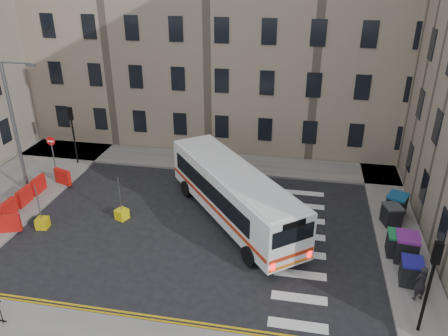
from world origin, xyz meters
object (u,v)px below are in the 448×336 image
(pedestrian, at_px, (420,283))
(bollard_yellow, at_px, (122,214))
(wheelie_bin_c, at_px, (397,244))
(wheelie_bin_d, at_px, (392,215))
(wheelie_bin_e, at_px, (396,205))
(bollard_chevron, at_px, (42,223))
(wheelie_bin_a, at_px, (411,271))
(wheelie_bin_b, at_px, (406,247))
(bus, at_px, (233,192))
(streetlamp, at_px, (15,128))

(pedestrian, height_order, bollard_yellow, pedestrian)
(wheelie_bin_c, height_order, wheelie_bin_d, wheelie_bin_c)
(wheelie_bin_e, xyz_separation_m, bollard_chevron, (-18.98, -4.75, -0.49))
(bollard_chevron, bearing_deg, bollard_yellow, 23.43)
(pedestrian, relative_size, bollard_yellow, 2.79)
(wheelie_bin_c, height_order, pedestrian, pedestrian)
(wheelie_bin_c, relative_size, wheelie_bin_d, 0.97)
(wheelie_bin_a, height_order, wheelie_bin_e, wheelie_bin_e)
(wheelie_bin_e, height_order, bollard_yellow, wheelie_bin_e)
(wheelie_bin_b, height_order, wheelie_bin_d, wheelie_bin_b)
(wheelie_bin_b, distance_m, bollard_yellow, 14.95)
(wheelie_bin_b, bearing_deg, wheelie_bin_e, 92.76)
(wheelie_bin_d, distance_m, pedestrian, 5.99)
(wheelie_bin_b, relative_size, pedestrian, 0.80)
(wheelie_bin_d, relative_size, bollard_chevron, 2.03)
(pedestrian, bearing_deg, wheelie_bin_a, -108.65)
(wheelie_bin_b, height_order, wheelie_bin_c, wheelie_bin_b)
(bus, bearing_deg, pedestrian, -67.90)
(streetlamp, height_order, wheelie_bin_b, streetlamp)
(wheelie_bin_e, relative_size, bollard_chevron, 2.45)
(wheelie_bin_c, height_order, wheelie_bin_e, wheelie_bin_e)
(bus, xyz_separation_m, wheelie_bin_b, (8.76, -2.22, -0.92))
(streetlamp, xyz_separation_m, wheelie_bin_c, (21.50, -2.52, -3.59))
(bus, relative_size, wheelie_bin_d, 8.42)
(streetlamp, distance_m, bus, 13.38)
(bus, xyz_separation_m, bollard_chevron, (-10.01, -2.79, -1.44))
(bollard_yellow, distance_m, bollard_chevron, 4.22)
(wheelie_bin_a, bearing_deg, wheelie_bin_e, 93.37)
(wheelie_bin_a, bearing_deg, bus, 161.87)
(wheelie_bin_a, bearing_deg, pedestrian, -76.71)
(streetlamp, height_order, wheelie_bin_e, streetlamp)
(bus, relative_size, bollard_chevron, 17.09)
(pedestrian, height_order, bollard_chevron, pedestrian)
(streetlamp, distance_m, wheelie_bin_c, 21.95)
(wheelie_bin_a, bearing_deg, bollard_yellow, 175.50)
(bus, xyz_separation_m, wheelie_bin_a, (8.67, -3.94, -1.01))
(streetlamp, height_order, bus, streetlamp)
(wheelie_bin_c, xyz_separation_m, wheelie_bin_e, (0.58, 3.82, 0.05))
(wheelie_bin_d, height_order, bollard_yellow, wheelie_bin_d)
(wheelie_bin_b, relative_size, wheelie_bin_c, 1.13)
(wheelie_bin_e, bearing_deg, streetlamp, -151.89)
(streetlamp, relative_size, wheelie_bin_d, 6.69)
(streetlamp, bearing_deg, pedestrian, -14.56)
(wheelie_bin_b, distance_m, wheelie_bin_e, 4.18)
(bollard_yellow, bearing_deg, wheelie_bin_a, -10.85)
(streetlamp, relative_size, pedestrian, 4.86)
(wheelie_bin_a, relative_size, pedestrian, 0.69)
(wheelie_bin_c, bearing_deg, bollard_yellow, -179.88)
(streetlamp, distance_m, wheelie_bin_a, 22.55)
(bollard_chevron, bearing_deg, pedestrian, -6.80)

